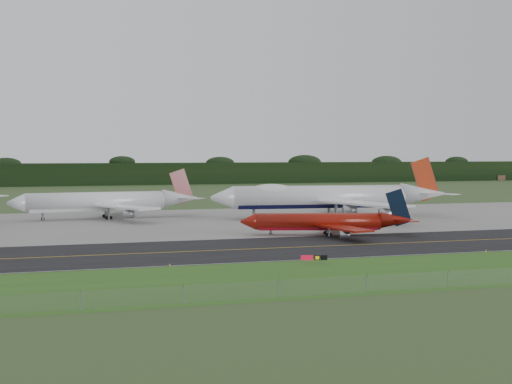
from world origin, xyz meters
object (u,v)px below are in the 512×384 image
object	(u,v)px
jet_ba_747	(327,197)
taxiway_sign	(314,258)
jet_star_tail	(106,202)
jet_red_737	(327,222)

from	to	relation	value
jet_ba_747	taxiway_sign	world-z (taller)	jet_ba_747
jet_ba_747	jet_star_tail	bearing A→B (deg)	165.75
jet_red_737	taxiway_sign	world-z (taller)	jet_red_737
jet_star_tail	taxiway_sign	size ratio (longest dim) A/B	12.29
jet_ba_747	jet_red_737	xyz separation A→B (m)	(-15.52, -38.13, -2.90)
jet_star_tail	taxiway_sign	xyz separation A→B (m)	(25.92, -90.12, -3.51)
jet_ba_747	jet_star_tail	xyz separation A→B (m)	(-58.89, 14.96, -1.22)
jet_red_737	jet_star_tail	world-z (taller)	jet_star_tail
jet_red_737	taxiway_sign	bearing A→B (deg)	-115.23
jet_ba_747	taxiway_sign	distance (m)	82.21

